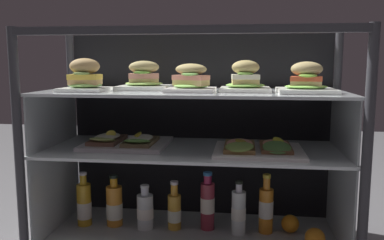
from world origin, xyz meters
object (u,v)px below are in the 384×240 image
object	(u,v)px
plated_roll_sandwich_left_of_center	(306,82)
juice_bottle_tucked_behind	(114,206)
plated_roll_sandwich_near_left_corner	(144,80)
open_sandwich_tray_far_right	(125,142)
plated_roll_sandwich_right_of_center	(245,80)
juice_bottle_near_post	(145,211)
juice_bottle_front_middle	(266,209)
juice_bottle_front_left_end	(208,204)
juice_bottle_front_second	(239,212)
plated_roll_sandwich_far_right	(191,81)
orange_fruit_beside_bottles	(290,224)
orange_fruit_near_left_post	(315,238)
juice_bottle_back_left	(84,205)
juice_bottle_back_right	(174,211)
plated_roll_sandwich_far_left	(85,78)
open_sandwich_tray_near_right_corner	(258,148)

from	to	relation	value
plated_roll_sandwich_left_of_center	juice_bottle_tucked_behind	bearing A→B (deg)	173.64
plated_roll_sandwich_near_left_corner	open_sandwich_tray_far_right	xyz separation A→B (m)	(-0.07, -0.05, -0.25)
plated_roll_sandwich_right_of_center	juice_bottle_near_post	bearing A→B (deg)	176.95
juice_bottle_front_middle	juice_bottle_front_left_end	bearing A→B (deg)	178.96
juice_bottle_front_second	plated_roll_sandwich_far_right	bearing A→B (deg)	-163.32
plated_roll_sandwich_right_of_center	juice_bottle_front_second	size ratio (longest dim) A/B	0.86
orange_fruit_beside_bottles	plated_roll_sandwich_left_of_center	bearing A→B (deg)	-75.71
plated_roll_sandwich_right_of_center	juice_bottle_front_second	world-z (taller)	plated_roll_sandwich_right_of_center
plated_roll_sandwich_near_left_corner	juice_bottle_front_left_end	xyz separation A→B (m)	(0.27, -0.00, -0.53)
juice_bottle_front_left_end	juice_bottle_front_middle	size ratio (longest dim) A/B	1.00
juice_bottle_front_left_end	orange_fruit_near_left_post	distance (m)	0.45
juice_bottle_front_second	juice_bottle_tucked_behind	bearing A→B (deg)	177.77
juice_bottle_back_left	juice_bottle_back_right	distance (m)	0.40
plated_roll_sandwich_left_of_center	juice_bottle_back_right	bearing A→B (deg)	170.96
juice_bottle_near_post	plated_roll_sandwich_far_left	bearing A→B (deg)	-158.34
plated_roll_sandwich_right_of_center	juice_bottle_back_left	xyz separation A→B (m)	(-0.69, 0.03, -0.55)
open_sandwich_tray_far_right	juice_bottle_back_left	bearing A→B (deg)	173.36
plated_roll_sandwich_left_of_center	juice_bottle_back_left	bearing A→B (deg)	175.37
juice_bottle_near_post	juice_bottle_front_left_end	xyz separation A→B (m)	(0.26, 0.03, 0.03)
plated_roll_sandwich_near_left_corner	plated_roll_sandwich_far_left	bearing A→B (deg)	-150.43
juice_bottle_front_left_end	orange_fruit_beside_bottles	distance (m)	0.35
juice_bottle_tucked_behind	juice_bottle_front_second	xyz separation A→B (m)	(0.54, -0.02, 0.01)
plated_roll_sandwich_far_right	open_sandwich_tray_far_right	world-z (taller)	plated_roll_sandwich_far_right
juice_bottle_back_left	juice_bottle_front_second	world-z (taller)	juice_bottle_back_left
plated_roll_sandwich_far_right	orange_fruit_near_left_post	world-z (taller)	plated_roll_sandwich_far_right
orange_fruit_near_left_post	open_sandwich_tray_near_right_corner	bearing A→B (deg)	172.43
juice_bottle_front_middle	orange_fruit_beside_bottles	bearing A→B (deg)	7.16
plated_roll_sandwich_near_left_corner	juice_bottle_back_right	size ratio (longest dim) A/B	0.98
plated_roll_sandwich_far_right	juice_bottle_back_right	xyz separation A→B (m)	(-0.08, 0.07, -0.56)
juice_bottle_front_middle	juice_bottle_back_right	bearing A→B (deg)	-178.19
open_sandwich_tray_far_right	juice_bottle_near_post	size ratio (longest dim) A/B	1.78
plated_roll_sandwich_far_left	juice_bottle_tucked_behind	size ratio (longest dim) A/B	0.81
plated_roll_sandwich_near_left_corner	juice_bottle_front_second	xyz separation A→B (m)	(0.40, -0.04, -0.54)
juice_bottle_tucked_behind	juice_bottle_front_left_end	xyz separation A→B (m)	(0.41, 0.01, 0.02)
plated_roll_sandwich_far_right	juice_bottle_back_left	world-z (taller)	plated_roll_sandwich_far_right
juice_bottle_back_left	juice_bottle_front_left_end	xyz separation A→B (m)	(0.54, 0.02, 0.02)
plated_roll_sandwich_near_left_corner	juice_bottle_tucked_behind	distance (m)	0.57
juice_bottle_back_right	juice_bottle_near_post	bearing A→B (deg)	-173.67
open_sandwich_tray_far_right	juice_bottle_front_left_end	bearing A→B (deg)	7.94
open_sandwich_tray_near_right_corner	juice_bottle_front_middle	distance (m)	0.29
open_sandwich_tray_far_right	orange_fruit_beside_bottles	bearing A→B (deg)	4.64
plated_roll_sandwich_near_left_corner	juice_bottle_near_post	xyz separation A→B (m)	(0.00, -0.03, -0.56)
plated_roll_sandwich_far_left	orange_fruit_near_left_post	xyz separation A→B (m)	(0.90, -0.01, -0.61)
plated_roll_sandwich_far_right	open_sandwich_tray_far_right	distance (m)	0.38
juice_bottle_back_left	plated_roll_sandwich_right_of_center	bearing A→B (deg)	-2.32
juice_bottle_back_left	orange_fruit_near_left_post	world-z (taller)	juice_bottle_back_left
juice_bottle_front_second	plated_roll_sandwich_right_of_center	bearing A→B (deg)	-48.72
plated_roll_sandwich_far_left	juice_bottle_front_left_end	xyz separation A→B (m)	(0.48, 0.11, -0.54)
orange_fruit_near_left_post	plated_roll_sandwich_left_of_center	bearing A→B (deg)	150.89
plated_roll_sandwich_right_of_center	open_sandwich_tray_near_right_corner	size ratio (longest dim) A/B	0.57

